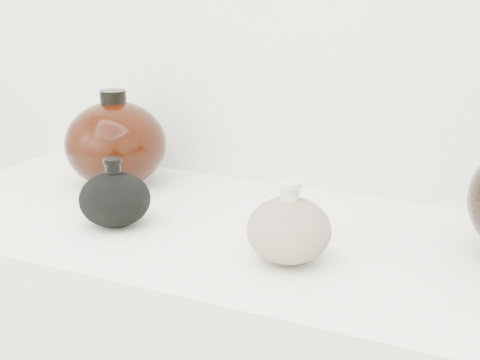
% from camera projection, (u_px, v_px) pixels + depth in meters
% --- Properties ---
extents(black_gourd_vase, '(0.15, 0.15, 0.11)m').
position_uv_depth(black_gourd_vase, '(115.00, 199.00, 1.09)').
color(black_gourd_vase, black).
rests_on(black_gourd_vase, display_counter).
extents(cream_gourd_vase, '(0.16, 0.16, 0.12)m').
position_uv_depth(cream_gourd_vase, '(289.00, 229.00, 0.95)').
color(cream_gourd_vase, beige).
rests_on(cream_gourd_vase, display_counter).
extents(left_round_pot, '(0.21, 0.21, 0.19)m').
position_uv_depth(left_round_pot, '(116.00, 144.00, 1.29)').
color(left_round_pot, black).
rests_on(left_round_pot, display_counter).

